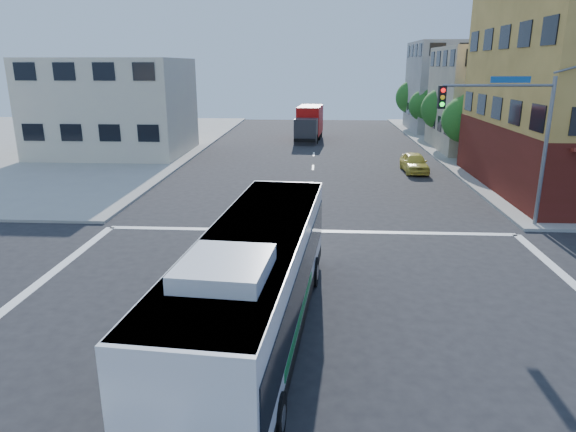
{
  "coord_description": "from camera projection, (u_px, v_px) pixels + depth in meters",
  "views": [
    {
      "loc": [
        0.35,
        -13.33,
        7.48
      ],
      "look_at": [
        -0.71,
        4.78,
        2.12
      ],
      "focal_mm": 32.0,
      "sensor_mm": 36.0,
      "label": 1
    }
  ],
  "objects": [
    {
      "name": "ground",
      "position": [
        303.0,
        333.0,
        14.91
      ],
      "size": [
        120.0,
        120.0,
        0.0
      ],
      "primitive_type": "plane",
      "color": "black",
      "rests_on": "ground"
    },
    {
      "name": "building_east_near",
      "position": [
        507.0,
        100.0,
        45.2
      ],
      "size": [
        12.06,
        10.06,
        9.0
      ],
      "color": "#BFB192",
      "rests_on": "ground"
    },
    {
      "name": "building_east_far",
      "position": [
        465.0,
        87.0,
        58.46
      ],
      "size": [
        12.06,
        10.06,
        10.0
      ],
      "color": "#9B9B96",
      "rests_on": "ground"
    },
    {
      "name": "building_west",
      "position": [
        113.0,
        107.0,
        43.43
      ],
      "size": [
        12.06,
        10.06,
        8.0
      ],
      "color": "beige",
      "rests_on": "ground"
    },
    {
      "name": "signal_mast_ne",
      "position": [
        512.0,
        122.0,
        23.15
      ],
      "size": [
        7.91,
        1.13,
        8.07
      ],
      "color": "slate",
      "rests_on": "ground"
    },
    {
      "name": "street_tree_a",
      "position": [
        467.0,
        117.0,
        39.95
      ],
      "size": [
        3.6,
        3.6,
        5.53
      ],
      "color": "#362113",
      "rests_on": "ground"
    },
    {
      "name": "street_tree_b",
      "position": [
        443.0,
        107.0,
        47.56
      ],
      "size": [
        3.8,
        3.8,
        5.79
      ],
      "color": "#362113",
      "rests_on": "ground"
    },
    {
      "name": "street_tree_c",
      "position": [
        426.0,
        103.0,
        55.31
      ],
      "size": [
        3.4,
        3.4,
        5.29
      ],
      "color": "#362113",
      "rests_on": "ground"
    },
    {
      "name": "street_tree_d",
      "position": [
        413.0,
        95.0,
        62.85
      ],
      "size": [
        4.0,
        4.0,
        6.03
      ],
      "color": "#362113",
      "rests_on": "ground"
    },
    {
      "name": "transit_bus",
      "position": [
        256.0,
        282.0,
        14.02
      ],
      "size": [
        3.65,
        12.36,
        3.61
      ],
      "rotation": [
        0.0,
        0.0,
        -0.09
      ],
      "color": "black",
      "rests_on": "ground"
    },
    {
      "name": "box_truck",
      "position": [
        309.0,
        124.0,
        52.38
      ],
      "size": [
        2.86,
        7.73,
        3.41
      ],
      "rotation": [
        0.0,
        0.0,
        -0.09
      ],
      "color": "#27282D",
      "rests_on": "ground"
    },
    {
      "name": "parked_car",
      "position": [
        414.0,
        163.0,
        37.05
      ],
      "size": [
        1.72,
        4.08,
        1.38
      ],
      "primitive_type": "imported",
      "rotation": [
        0.0,
        0.0,
        0.02
      ],
      "color": "#DDCB47",
      "rests_on": "ground"
    }
  ]
}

